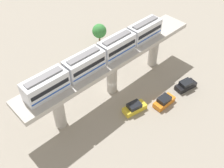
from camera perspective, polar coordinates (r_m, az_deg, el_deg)
The scene contains 7 objects.
ground_plane at distance 49.45m, azimuth -0.03°, elevation -1.37°, with size 120.00×120.00×0.00m, color gray.
viaduct at distance 45.21m, azimuth -0.03°, elevation 4.32°, with size 5.20×35.80×8.14m.
train at distance 41.91m, azimuth -2.37°, elevation 6.47°, with size 2.64×27.45×3.24m.
parked_car_orange at distance 47.38m, azimuth 11.31°, elevation -3.72°, with size 1.91×4.24×1.76m.
parked_car_black at distance 51.29m, azimuth 15.80°, elevation -0.26°, with size 2.56×4.47×1.76m.
parked_car_yellow at distance 45.64m, azimuth 4.94°, elevation -5.15°, with size 2.57×4.47×1.76m.
tree_near_viaduct at distance 59.56m, azimuth -2.78°, elevation 11.47°, with size 3.21×3.21×4.97m.
Camera 1 is at (-25.41, 24.12, 34.89)m, focal length 41.87 mm.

